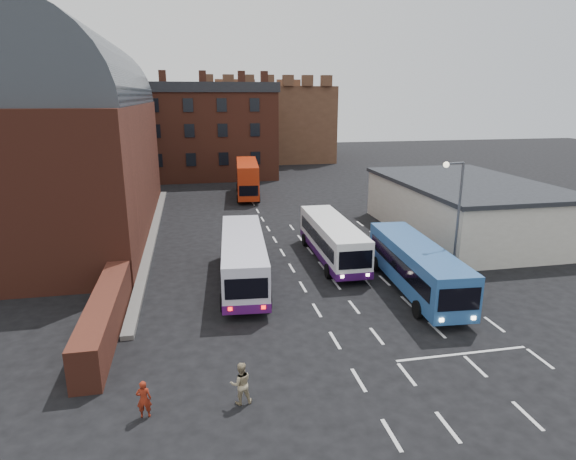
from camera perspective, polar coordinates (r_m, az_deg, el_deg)
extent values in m
plane|color=black|center=(23.02, 4.99, -11.96)|extent=(180.00, 180.00, 0.00)
cube|color=#602B1E|center=(42.03, -24.56, 6.55)|extent=(12.00, 28.00, 10.00)
cylinder|color=#1E2328|center=(41.66, -25.35, 13.33)|extent=(12.00, 26.00, 12.00)
cube|color=#602B1E|center=(24.03, -20.84, -9.38)|extent=(1.20, 10.00, 1.80)
cube|color=beige|center=(40.45, 20.15, 2.36)|extent=(10.00, 16.00, 4.00)
cube|color=#282B30|center=(40.05, 20.44, 5.28)|extent=(10.40, 16.40, 0.30)
cube|color=brown|center=(65.73, -11.56, 10.89)|extent=(22.00, 10.00, 11.00)
cube|color=brown|center=(86.48, -3.46, 12.58)|extent=(22.00, 22.00, 12.00)
cube|color=silver|center=(28.01, -5.33, -3.15)|extent=(3.15, 10.51, 2.35)
cube|color=black|center=(27.96, -5.34, -2.88)|extent=(3.12, 9.32, 0.85)
cylinder|color=black|center=(31.51, -7.60, -3.32)|extent=(0.34, 0.96, 0.94)
cylinder|color=black|center=(25.02, -7.73, -8.50)|extent=(0.34, 0.96, 0.94)
cylinder|color=black|center=(31.55, -3.32, -3.18)|extent=(0.34, 0.96, 0.94)
cylinder|color=black|center=(25.07, -2.29, -8.31)|extent=(0.34, 0.96, 0.94)
cube|color=white|center=(31.94, 5.28, -0.93)|extent=(2.39, 9.82, 2.22)
cube|color=black|center=(31.91, 5.28, -0.70)|extent=(2.43, 8.62, 0.80)
cylinder|color=black|center=(29.80, 8.89, -4.56)|extent=(0.26, 0.89, 0.89)
cylinder|color=black|center=(35.75, 5.47, -0.98)|extent=(0.26, 0.89, 0.89)
cylinder|color=black|center=(29.17, 4.74, -4.87)|extent=(0.26, 0.89, 0.89)
cylinder|color=black|center=(35.23, 1.98, -1.17)|extent=(0.26, 0.89, 0.89)
cube|color=#285594|center=(27.62, 14.98, -4.02)|extent=(2.93, 10.16, 2.28)
cube|color=black|center=(27.58, 15.00, -3.76)|extent=(2.91, 8.97, 0.82)
cylinder|color=black|center=(25.83, 19.85, -8.58)|extent=(0.31, 0.93, 0.91)
cylinder|color=black|center=(31.51, 14.33, -3.71)|extent=(0.31, 0.93, 0.91)
cylinder|color=black|center=(24.90, 15.11, -9.09)|extent=(0.31, 0.93, 0.91)
cylinder|color=black|center=(30.75, 10.37, -3.96)|extent=(0.31, 0.93, 0.91)
cube|color=red|center=(52.32, -4.85, 6.23)|extent=(2.99, 9.62, 3.35)
cube|color=black|center=(52.40, -4.84, 5.72)|extent=(2.94, 8.43, 0.77)
cylinder|color=black|center=(49.71, -3.47, 3.79)|extent=(0.32, 0.88, 0.86)
cylinder|color=black|center=(55.95, -3.79, 5.13)|extent=(0.32, 0.88, 0.86)
cylinder|color=black|center=(49.66, -5.95, 3.72)|extent=(0.32, 0.88, 0.86)
cylinder|color=black|center=(55.90, -6.01, 5.07)|extent=(0.32, 0.88, 0.86)
cylinder|color=#52555B|center=(28.74, 19.43, 0.49)|extent=(0.14, 0.14, 7.13)
cylinder|color=#52555B|center=(27.63, 19.19, 7.49)|extent=(1.23, 0.41, 0.09)
sphere|color=#FFF2CC|center=(27.19, 18.25, 7.36)|extent=(0.32, 0.32, 0.32)
imported|color=maroon|center=(18.03, -16.72, -18.65)|extent=(0.51, 0.33, 1.38)
imported|color=tan|center=(18.01, -5.61, -17.62)|extent=(0.82, 0.66, 1.59)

